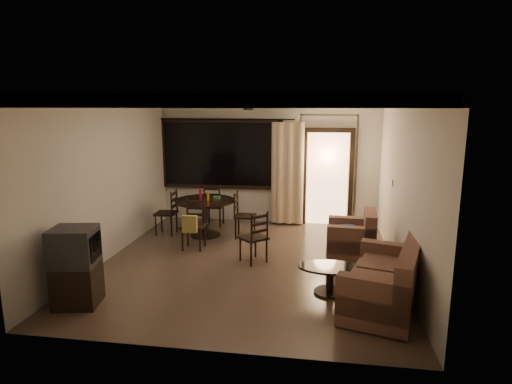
% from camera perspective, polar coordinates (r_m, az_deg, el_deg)
% --- Properties ---
extents(ground, '(5.50, 5.50, 0.00)m').
position_cam_1_polar(ground, '(7.53, -0.98, -9.41)').
color(ground, '#7F6651').
rests_on(ground, ground).
extents(room_shell, '(5.50, 6.70, 5.50)m').
position_cam_1_polar(room_shell, '(8.77, 4.76, 5.85)').
color(room_shell, beige).
rests_on(room_shell, ground).
extents(dining_table, '(1.23, 1.23, 0.99)m').
position_cam_1_polar(dining_table, '(8.94, -6.82, -2.05)').
color(dining_table, black).
rests_on(dining_table, ground).
extents(dining_chair_west, '(0.42, 0.42, 0.95)m').
position_cam_1_polar(dining_chair_west, '(9.27, -11.80, -3.79)').
color(dining_chair_west, black).
rests_on(dining_chair_west, ground).
extents(dining_chair_east, '(0.42, 0.42, 0.95)m').
position_cam_1_polar(dining_chair_east, '(8.84, -1.53, -4.29)').
color(dining_chair_east, black).
rests_on(dining_chair_east, ground).
extents(dining_chair_south, '(0.42, 0.48, 0.95)m').
position_cam_1_polar(dining_chair_south, '(8.22, -8.33, -5.47)').
color(dining_chair_south, black).
rests_on(dining_chair_south, ground).
extents(dining_chair_north, '(0.42, 0.42, 0.95)m').
position_cam_1_polar(dining_chair_north, '(9.76, -5.59, -2.83)').
color(dining_chair_north, black).
rests_on(dining_chair_north, ground).
extents(tv_cabinet, '(0.65, 0.61, 1.09)m').
position_cam_1_polar(tv_cabinet, '(6.35, -22.88, -9.16)').
color(tv_cabinet, black).
rests_on(tv_cabinet, ground).
extents(sofa, '(1.29, 1.81, 0.87)m').
position_cam_1_polar(sofa, '(6.10, 17.06, -11.58)').
color(sofa, '#41221E').
rests_on(sofa, ground).
extents(armchair, '(0.88, 0.88, 0.83)m').
position_cam_1_polar(armchair, '(7.89, 12.92, -6.08)').
color(armchair, '#41221E').
rests_on(armchair, ground).
extents(coffee_table, '(0.93, 0.56, 0.41)m').
position_cam_1_polar(coffee_table, '(6.39, 9.84, -10.88)').
color(coffee_table, black).
rests_on(coffee_table, ground).
extents(side_chair, '(0.58, 0.58, 0.92)m').
position_cam_1_polar(side_chair, '(7.48, -0.30, -7.33)').
color(side_chair, black).
rests_on(side_chair, ground).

